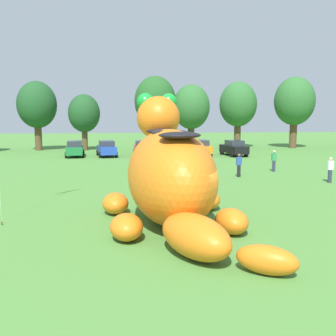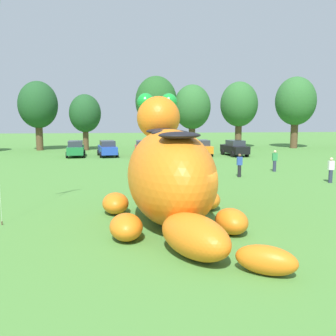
% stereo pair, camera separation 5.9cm
% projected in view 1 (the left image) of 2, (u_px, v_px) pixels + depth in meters
% --- Properties ---
extents(ground_plane, '(160.00, 160.00, 0.00)m').
position_uv_depth(ground_plane, '(195.00, 235.00, 14.80)').
color(ground_plane, '#4C8438').
extents(giant_inflatable_creature, '(6.27, 10.68, 5.60)m').
position_uv_depth(giant_inflatable_creature, '(171.00, 175.00, 16.16)').
color(giant_inflatable_creature, orange).
rests_on(giant_inflatable_creature, ground).
extents(car_green, '(2.22, 4.24, 1.72)m').
position_uv_depth(car_green, '(75.00, 149.00, 41.53)').
color(car_green, '#1E7238').
rests_on(car_green, ground).
extents(car_blue, '(2.48, 4.34, 1.72)m').
position_uv_depth(car_blue, '(107.00, 149.00, 41.80)').
color(car_blue, '#2347B7').
rests_on(car_blue, ground).
extents(car_red, '(1.98, 4.12, 1.72)m').
position_uv_depth(car_red, '(142.00, 148.00, 41.95)').
color(car_red, red).
rests_on(car_red, ground).
extents(car_yellow, '(1.98, 4.12, 1.72)m').
position_uv_depth(car_yellow, '(171.00, 149.00, 41.20)').
color(car_yellow, yellow).
rests_on(car_yellow, ground).
extents(car_orange, '(2.23, 4.24, 1.72)m').
position_uv_depth(car_orange, '(200.00, 148.00, 42.99)').
color(car_orange, orange).
rests_on(car_orange, ground).
extents(car_black, '(2.49, 4.34, 1.72)m').
position_uv_depth(car_black, '(234.00, 148.00, 42.51)').
color(car_black, black).
rests_on(car_black, ground).
extents(tree_mid_left, '(4.87, 4.87, 8.65)m').
position_uv_depth(tree_mid_left, '(37.00, 105.00, 48.20)').
color(tree_mid_left, brown).
rests_on(tree_mid_left, ground).
extents(tree_centre_left, '(3.96, 3.96, 7.03)m').
position_uv_depth(tree_centre_left, '(84.00, 114.00, 48.48)').
color(tree_centre_left, brown).
rests_on(tree_centre_left, ground).
extents(tree_centre, '(5.25, 5.25, 9.32)m').
position_uv_depth(tree_centre, '(155.00, 102.00, 48.82)').
color(tree_centre, brown).
rests_on(tree_centre, ground).
extents(tree_centre_right, '(4.64, 4.64, 8.23)m').
position_uv_depth(tree_centre_right, '(191.00, 107.00, 48.46)').
color(tree_centre_right, brown).
rests_on(tree_centre_right, ground).
extents(tree_mid_right, '(4.99, 4.99, 8.86)m').
position_uv_depth(tree_mid_right, '(238.00, 105.00, 51.75)').
color(tree_mid_right, brown).
rests_on(tree_mid_right, ground).
extents(tree_right, '(5.34, 5.34, 9.48)m').
position_uv_depth(tree_right, '(295.00, 102.00, 51.41)').
color(tree_right, brown).
rests_on(tree_right, ground).
extents(spectator_mid_field, '(0.38, 0.26, 1.71)m').
position_uv_depth(spectator_mid_field, '(239.00, 165.00, 28.18)').
color(spectator_mid_field, black).
rests_on(spectator_mid_field, ground).
extents(spectator_by_cars, '(0.38, 0.26, 1.71)m').
position_uv_depth(spectator_by_cars, '(274.00, 161.00, 30.88)').
color(spectator_by_cars, '#2D334C').
rests_on(spectator_by_cars, ground).
extents(spectator_far_side, '(0.38, 0.26, 1.71)m').
position_uv_depth(spectator_far_side, '(330.00, 170.00, 25.85)').
color(spectator_far_side, '#2D334C').
rests_on(spectator_far_side, ground).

